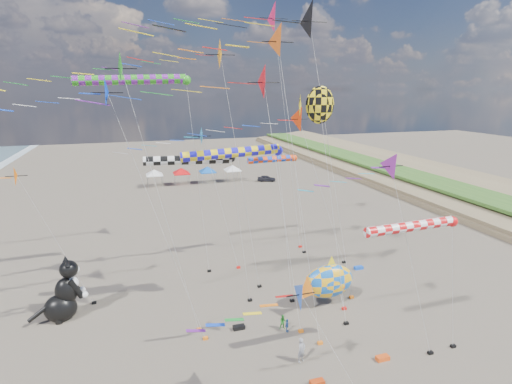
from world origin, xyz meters
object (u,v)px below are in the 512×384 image
at_px(fish_inflatable, 328,281).
at_px(child_green, 283,322).
at_px(cat_inflatable, 62,289).
at_px(parked_car, 266,178).
at_px(person_adult, 301,350).
at_px(child_blue, 287,325).

xyz_separation_m(fish_inflatable, child_green, (-4.79, -2.07, -1.67)).
xyz_separation_m(cat_inflatable, parked_car, (31.06, 41.52, -1.93)).
bearing_deg(parked_car, person_adult, -177.34).
distance_m(cat_inflatable, child_green, 17.49).
bearing_deg(fish_inflatable, parked_car, 77.52).
xyz_separation_m(person_adult, child_blue, (0.35, 3.46, -0.35)).
distance_m(fish_inflatable, child_green, 5.48).
bearing_deg(fish_inflatable, cat_inflatable, 167.86).
height_order(person_adult, parked_car, person_adult).
relative_size(person_adult, parked_car, 0.49).
bearing_deg(parked_car, cat_inflatable, 162.13).
xyz_separation_m(child_blue, parked_car, (14.82, 48.51, 0.08)).
distance_m(fish_inflatable, child_blue, 5.55).
bearing_deg(child_blue, cat_inflatable, 94.55).
height_order(fish_inflatable, parked_car, fish_inflatable).
bearing_deg(child_green, person_adult, -84.38).
relative_size(cat_inflatable, person_adult, 2.88).
distance_m(fish_inflatable, person_adult, 7.89).
height_order(fish_inflatable, child_green, fish_inflatable).
distance_m(person_adult, child_green, 3.90).
xyz_separation_m(fish_inflatable, parked_car, (10.18, 46.01, -1.65)).
bearing_deg(fish_inflatable, child_blue, -151.64).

